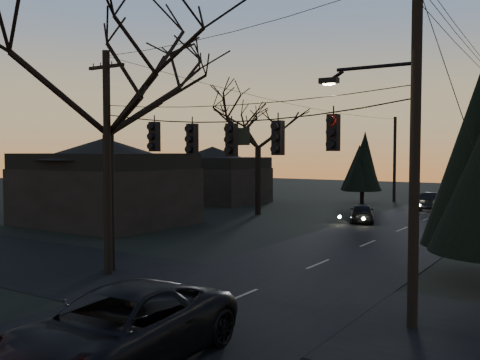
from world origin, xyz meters
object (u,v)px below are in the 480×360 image
Objects in this scene: utility_pole_far_l at (394,201)px; sedan_oncoming_b at (436,202)px; suv_near at (118,330)px; utility_pole_right at (412,328)px; bare_tree_left at (107,79)px; utility_pole_left at (109,274)px; sedan_oncoming_a at (362,213)px.

sedan_oncoming_b is (5.20, -5.93, 0.71)m from utility_pole_far_l.
utility_pole_far_l is at bearing 96.22° from suv_near.
utility_pole_right reaches higher than suv_near.
utility_pole_right is at bearing -72.28° from utility_pole_far_l.
utility_pole_right is 14.13m from bare_tree_left.
utility_pole_far_l is 36.30m from bare_tree_left.
bare_tree_left is (-11.96, 0.49, 7.52)m from utility_pole_right.
suv_near is at bearing -80.71° from utility_pole_far_l.
bare_tree_left is (-0.46, 0.49, 7.52)m from utility_pole_left.
utility_pole_left is at bearing 180.00° from utility_pole_right.
utility_pole_far_l reaches higher than sedan_oncoming_b.
sedan_oncoming_a is (-4.10, 25.95, -0.21)m from suv_near.
sedan_oncoming_b is (-6.30, 30.07, 0.71)m from utility_pole_right.
bare_tree_left is at bearing 134.77° from suv_near.
utility_pole_right is at bearing -2.32° from bare_tree_left.
utility_pole_left is 1.39× the size of suv_near.
utility_pole_far_l reaches higher than sedan_oncoming_a.
utility_pole_far_l is 0.74× the size of bare_tree_left.
utility_pole_left is 7.55m from bare_tree_left.
bare_tree_left is 2.48× the size of sedan_oncoming_b.
bare_tree_left is 1.76× the size of suv_near.
sedan_oncoming_a is (3.26, 19.29, -6.87)m from bare_tree_left.
suv_near is 26.27m from sedan_oncoming_a.
suv_near is at bearing 77.95° from sedan_oncoming_a.
utility_pole_left is 0.79× the size of bare_tree_left.
utility_pole_right is 37.79m from utility_pole_far_l.
sedan_oncoming_a is at bearing 88.86° from sedan_oncoming_b.
sedan_oncoming_a is (2.80, -16.23, 0.64)m from utility_pole_far_l.
utility_pole_right reaches higher than utility_pole_left.
bare_tree_left is 20.73m from sedan_oncoming_a.
suv_near is at bearing -41.84° from utility_pole_left.
utility_pole_right is 1.18× the size of utility_pole_left.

